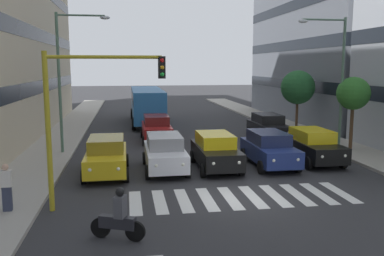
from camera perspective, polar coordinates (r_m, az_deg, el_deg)
name	(u,v)px	position (r m, az deg, el deg)	size (l,w,h in m)	color
ground_plane	(242,197)	(16.19, 6.86, -9.48)	(180.00, 180.00, 0.00)	#2D2D30
sidewalk_right	(1,208)	(16.21, -24.91, -9.95)	(2.81, 90.00, 0.15)	#9E998E
crosswalk_markings	(242,197)	(16.19, 6.86, -9.47)	(8.55, 2.80, 0.01)	silver
car_0	(313,145)	(22.45, 16.34, -2.33)	(2.02, 4.44, 1.72)	black
car_1	(269,148)	(21.12, 10.61, -2.80)	(2.02, 4.44, 1.72)	navy
car_2	(216,151)	(20.24, 3.27, -3.16)	(2.02, 4.44, 1.72)	black
car_3	(165,152)	(19.88, -3.78, -3.38)	(2.02, 4.44, 1.72)	silver
car_4	(106,156)	(19.53, -11.73, -3.76)	(2.02, 4.44, 1.72)	gold
car_row2_0	(156,128)	(27.63, -4.93, 0.00)	(2.02, 4.44, 1.72)	maroon
car_row2_1	(268,126)	(28.81, 10.48, 0.24)	(2.02, 4.44, 1.72)	black
bus_behind_traffic	(147,102)	(36.07, -6.24, 3.56)	(2.78, 10.50, 3.00)	#286BAD
motorcycle_with_rider	(118,218)	(12.39, -10.13, -12.16)	(1.60, 0.78, 1.57)	black
traffic_light_gantry	(82,105)	(14.55, -14.93, 3.07)	(4.09, 0.36, 5.50)	#AD991E
street_lamp_left	(335,71)	(25.03, 19.19, 7.49)	(2.87, 0.28, 7.53)	#4C6B56
street_lamp_right	(67,69)	(24.03, -16.87, 7.83)	(2.95, 0.28, 7.72)	#4C6B56
street_tree_1	(353,94)	(25.50, 21.39, 4.41)	(1.89, 1.89, 4.23)	#513823
street_tree_2	(298,87)	(32.09, 14.40, 5.45)	(2.54, 2.54, 4.52)	#513823
pedestrian_waiting	(6,186)	(15.31, -24.25, -7.36)	(0.36, 0.24, 1.63)	#2D3347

